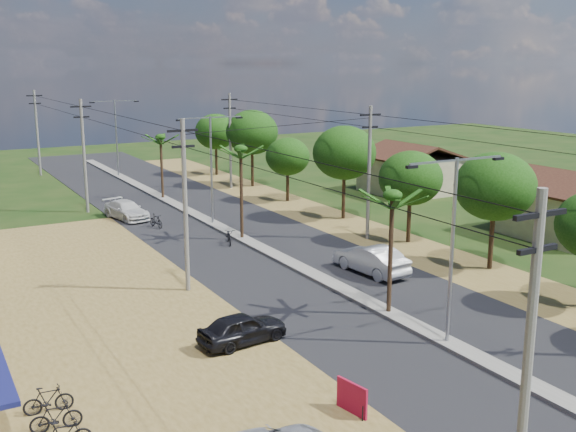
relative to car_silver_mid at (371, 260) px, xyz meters
name	(u,v)px	position (x,y,z in m)	size (l,w,h in m)	color
ground	(447,345)	(-3.10, -9.64, -0.81)	(160.00, 160.00, 0.00)	black
road	(278,258)	(-3.10, 5.36, -0.79)	(12.00, 110.00, 0.04)	black
median	(255,245)	(-3.10, 8.36, -0.72)	(1.00, 90.00, 0.18)	#605E56
dirt_lot_west	(43,348)	(-18.10, -1.64, -0.79)	(18.00, 46.00, 0.04)	brown
dirt_shoulder_east	(388,240)	(5.40, 5.36, -0.79)	(5.00, 90.00, 0.03)	brown
house_east_near	(568,202)	(16.90, 0.36, 1.59)	(7.60, 7.50, 4.60)	gray
house_east_far	(410,167)	(17.90, 18.36, 1.59)	(7.60, 7.50, 4.60)	gray
tree_east_c	(495,186)	(6.60, -2.64, 4.06)	(4.60, 4.60, 6.83)	black
tree_east_d	(411,178)	(6.30, 4.36, 3.53)	(4.20, 4.20, 6.13)	black
tree_east_e	(344,153)	(6.50, 12.36, 4.28)	(4.80, 4.80, 7.14)	black
tree_east_f	(288,157)	(6.10, 20.36, 3.08)	(3.80, 3.80, 5.52)	black
tree_east_g	(252,132)	(6.70, 28.36, 4.43)	(5.00, 5.00, 7.38)	black
tree_east_h	(216,132)	(6.40, 36.36, 3.83)	(4.40, 4.40, 6.52)	black
palm_median_near	(392,201)	(-3.10, -5.64, 4.73)	(2.00, 2.00, 6.15)	black
palm_median_mid	(241,153)	(-3.10, 10.36, 5.09)	(2.00, 2.00, 6.55)	black
palm_median_far	(161,140)	(-3.10, 26.36, 4.45)	(2.00, 2.00, 5.85)	black
streetlight_near	(453,236)	(-3.10, -9.64, 3.98)	(5.10, 0.18, 8.00)	gray
streetlight_mid	(211,161)	(-3.10, 15.36, 3.98)	(5.10, 0.18, 8.00)	gray
streetlight_far	(116,131)	(-3.10, 40.36, 3.98)	(5.10, 0.18, 8.00)	gray
utility_pole_w_a	(527,367)	(-10.10, -19.64, 3.95)	(1.60, 0.24, 9.00)	#605E56
utility_pole_w_b	(185,202)	(-10.10, 2.36, 3.95)	(1.60, 0.24, 9.00)	#605E56
utility_pole_w_c	(84,153)	(-10.10, 24.36, 3.95)	(1.60, 0.24, 9.00)	#605E56
utility_pole_w_d	(37,131)	(-10.10, 45.36, 3.95)	(1.60, 0.24, 9.00)	#605E56
utility_pole_e_b	(369,170)	(4.40, 6.36, 3.95)	(1.60, 0.24, 9.00)	#605E56
utility_pole_e_c	(230,139)	(4.40, 28.36, 3.95)	(1.60, 0.24, 9.00)	#605E56
car_silver_mid	(371,260)	(0.00, 0.00, 0.00)	(1.71, 4.90, 1.61)	#9FA2A7
car_white_far	(126,211)	(-8.10, 20.33, -0.12)	(1.91, 4.71, 1.37)	beige
car_parked_dark	(242,329)	(-10.60, -5.26, -0.14)	(1.57, 3.90, 1.33)	black
moto_rider_west_a	(229,237)	(-4.30, 9.79, -0.29)	(0.69, 1.97, 1.03)	black
moto_rider_west_b	(156,221)	(-7.04, 16.55, -0.31)	(0.46, 1.64, 0.99)	black
roadside_sign	(352,398)	(-9.92, -12.40, -0.24)	(0.34, 1.37, 1.15)	maroon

